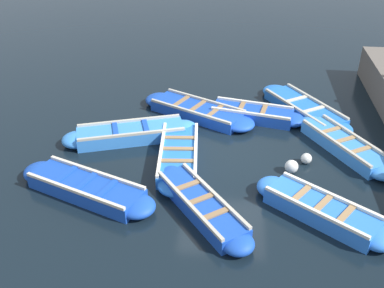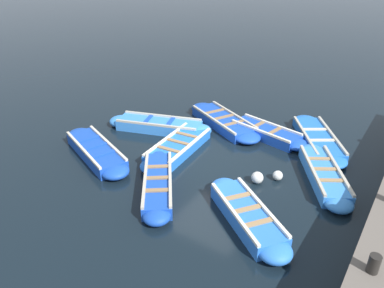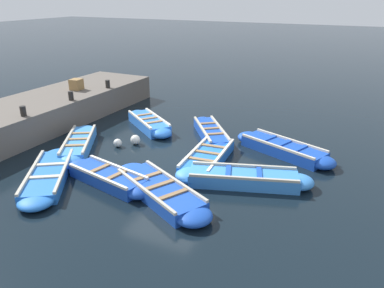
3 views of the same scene
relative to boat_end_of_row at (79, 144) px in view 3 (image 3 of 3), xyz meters
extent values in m
plane|color=black|center=(3.21, 0.64, -0.18)|extent=(120.00, 120.00, 0.00)
cube|color=#3884E0|center=(0.00, 0.00, -0.01)|extent=(2.13, 2.76, 0.34)
ellipsoid|color=#3884E0|center=(-0.72, 1.17, -0.01)|extent=(1.04, 1.05, 0.34)
ellipsoid|color=#3884E0|center=(0.72, -1.17, -0.01)|extent=(1.04, 1.05, 0.34)
cube|color=#B2AD9E|center=(-0.31, -0.19, 0.20)|extent=(1.49, 2.33, 0.07)
cube|color=#B2AD9E|center=(0.31, 0.19, 0.20)|extent=(1.49, 2.33, 0.07)
cube|color=#9E7A51|center=(-0.31, 0.50, 0.18)|extent=(0.68, 0.49, 0.04)
cube|color=#9E7A51|center=(0.00, 0.00, 0.18)|extent=(0.68, 0.49, 0.04)
cube|color=#9E7A51|center=(0.31, -0.50, 0.18)|extent=(0.68, 0.49, 0.04)
cube|color=blue|center=(0.85, -2.20, -0.03)|extent=(2.46, 2.98, 0.29)
ellipsoid|color=blue|center=(0.03, -0.99, -0.03)|extent=(1.28, 1.29, 0.29)
ellipsoid|color=blue|center=(1.67, -3.41, -0.03)|extent=(1.28, 1.29, 0.29)
cube|color=#B2AD9E|center=(0.47, -2.45, 0.14)|extent=(1.67, 2.42, 0.07)
cube|color=#B2AD9E|center=(1.22, -1.94, 0.14)|extent=(1.67, 2.42, 0.07)
cube|color=beige|center=(0.61, -1.86, 0.13)|extent=(0.80, 0.60, 0.04)
cube|color=beige|center=(1.08, -2.54, 0.13)|extent=(0.80, 0.60, 0.04)
cube|color=#3884E0|center=(5.96, 0.03, 0.00)|extent=(3.16, 1.81, 0.36)
ellipsoid|color=#3884E0|center=(4.53, -0.45, 0.00)|extent=(1.07, 1.05, 0.36)
ellipsoid|color=#3884E0|center=(7.40, 0.51, 0.00)|extent=(1.07, 1.05, 0.36)
cube|color=#B2AD9E|center=(6.09, -0.36, 0.22)|extent=(2.84, 1.02, 0.07)
cube|color=#B2AD9E|center=(5.83, 0.42, 0.22)|extent=(2.84, 1.02, 0.07)
cube|color=#1947B7|center=(5.55, -0.11, 0.20)|extent=(0.38, 0.79, 0.04)
cube|color=#1947B7|center=(6.37, 0.17, 0.20)|extent=(0.38, 0.79, 0.04)
cube|color=#1947B7|center=(3.67, 3.00, 0.00)|extent=(2.29, 2.68, 0.35)
ellipsoid|color=#1947B7|center=(2.83, 4.12, 0.00)|extent=(0.99, 1.00, 0.35)
ellipsoid|color=#1947B7|center=(4.51, 1.89, 0.00)|extent=(0.99, 1.00, 0.35)
cube|color=#B2AD9E|center=(3.40, 2.80, 0.20)|extent=(1.71, 2.23, 0.07)
cube|color=#B2AD9E|center=(3.94, 3.21, 0.20)|extent=(1.71, 2.23, 0.07)
cube|color=olive|center=(3.31, 3.48, 0.19)|extent=(0.62, 0.52, 0.04)
cube|color=olive|center=(3.67, 3.00, 0.19)|extent=(0.62, 0.52, 0.04)
cube|color=olive|center=(4.03, 2.53, 0.19)|extent=(0.62, 0.52, 0.04)
cube|color=blue|center=(4.46, 0.93, -0.02)|extent=(1.22, 2.79, 0.32)
ellipsoid|color=blue|center=(4.34, 2.28, -0.02)|extent=(0.99, 1.01, 0.32)
ellipsoid|color=blue|center=(4.58, -0.42, -0.02)|extent=(0.99, 1.01, 0.32)
cube|color=silver|center=(4.01, 0.89, 0.18)|extent=(0.31, 2.66, 0.07)
cube|color=silver|center=(4.91, 0.97, 0.18)|extent=(0.31, 2.66, 0.07)
cube|color=olive|center=(4.41, 1.50, 0.16)|extent=(0.88, 0.21, 0.04)
cube|color=olive|center=(4.46, 0.93, 0.16)|extent=(0.88, 0.21, 0.04)
cube|color=olive|center=(4.51, 0.36, 0.16)|extent=(0.88, 0.21, 0.04)
cube|color=#1947B7|center=(2.51, -1.60, -0.01)|extent=(2.59, 1.31, 0.34)
ellipsoid|color=#1947B7|center=(1.30, -1.35, -0.01)|extent=(0.93, 0.91, 0.34)
ellipsoid|color=#1947B7|center=(3.72, -1.85, -0.01)|extent=(0.93, 0.91, 0.34)
cube|color=silver|center=(2.43, -1.97, 0.20)|extent=(2.39, 0.56, 0.07)
cube|color=silver|center=(2.58, -1.23, 0.20)|extent=(2.39, 0.56, 0.07)
cube|color=olive|center=(2.16, -1.53, 0.18)|extent=(0.28, 0.74, 0.04)
cube|color=olive|center=(2.85, -1.67, 0.18)|extent=(0.28, 0.74, 0.04)
cube|color=blue|center=(1.00, 2.91, 0.01)|extent=(2.54, 2.17, 0.38)
ellipsoid|color=blue|center=(-0.02, 3.66, 0.01)|extent=(1.10, 1.10, 0.38)
ellipsoid|color=blue|center=(2.02, 2.17, 0.01)|extent=(1.10, 1.10, 0.38)
cube|color=silver|center=(0.78, 2.61, 0.24)|extent=(2.05, 1.52, 0.07)
cube|color=silver|center=(1.22, 3.22, 0.24)|extent=(2.05, 1.52, 0.07)
cube|color=#9E7A51|center=(0.57, 3.23, 0.22)|extent=(0.55, 0.68, 0.04)
cube|color=#9E7A51|center=(1.00, 2.91, 0.22)|extent=(0.55, 0.68, 0.04)
cube|color=#9E7A51|center=(1.43, 2.60, 0.22)|extent=(0.55, 0.68, 0.04)
cube|color=#1947B7|center=(6.44, 2.67, 0.00)|extent=(3.01, 1.90, 0.36)
ellipsoid|color=#1947B7|center=(5.10, 3.20, 0.00)|extent=(1.10, 1.09, 0.36)
ellipsoid|color=#1947B7|center=(7.78, 2.14, 0.00)|extent=(1.10, 1.09, 0.36)
cube|color=beige|center=(6.29, 2.29, 0.22)|extent=(2.66, 1.11, 0.07)
cube|color=beige|center=(6.59, 3.05, 0.22)|extent=(2.66, 1.11, 0.07)
cube|color=#1947B7|center=(5.87, 2.90, 0.20)|extent=(0.42, 0.79, 0.04)
cube|color=#1947B7|center=(6.44, 2.67, 0.20)|extent=(0.42, 0.79, 0.04)
cube|color=#1947B7|center=(7.01, 2.45, 0.20)|extent=(0.42, 0.79, 0.04)
cube|color=#1947B7|center=(4.21, -1.61, -0.01)|extent=(3.07, 2.23, 0.33)
ellipsoid|color=#1947B7|center=(2.90, -0.94, -0.01)|extent=(1.27, 1.26, 0.33)
ellipsoid|color=#1947B7|center=(5.52, -2.27, -0.01)|extent=(1.27, 1.26, 0.33)
cube|color=#B2AD9E|center=(4.00, -2.02, 0.19)|extent=(2.60, 1.38, 0.07)
cube|color=#B2AD9E|center=(4.42, -1.19, 0.19)|extent=(2.60, 1.38, 0.07)
cube|color=olive|center=(3.65, -1.32, 0.17)|extent=(0.53, 0.85, 0.04)
cube|color=olive|center=(4.21, -1.61, 0.17)|extent=(0.53, 0.85, 0.04)
cube|color=olive|center=(4.76, -1.89, 0.17)|extent=(0.53, 0.85, 0.04)
cube|color=#605951|center=(-3.09, 0.64, 0.36)|extent=(3.14, 12.66, 1.07)
cylinder|color=black|center=(-1.87, -0.52, 1.07)|extent=(0.20, 0.20, 0.35)
cylinder|color=black|center=(-1.87, 1.79, 1.07)|extent=(0.20, 0.20, 0.35)
cylinder|color=black|center=(-1.87, 4.10, 1.07)|extent=(0.20, 0.20, 0.35)
cube|color=olive|center=(-2.88, 3.23, 1.13)|extent=(0.51, 0.51, 0.47)
sphere|color=silver|center=(1.09, 0.74, -0.03)|extent=(0.29, 0.29, 0.29)
sphere|color=silver|center=(1.52, 1.21, 0.00)|extent=(0.35, 0.35, 0.35)
camera|label=1|loc=(3.02, 10.88, 6.47)|focal=42.00mm
camera|label=2|loc=(-1.87, 9.63, 5.80)|focal=35.00mm
camera|label=3|loc=(8.82, -9.01, 4.84)|focal=35.00mm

